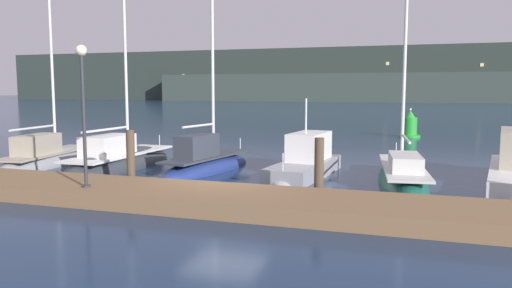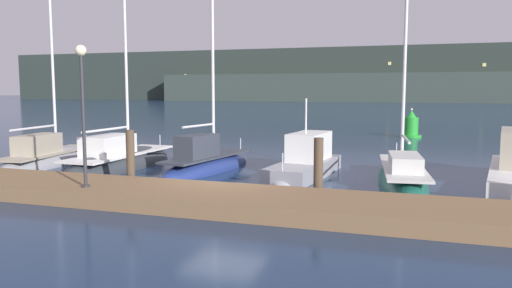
{
  "view_description": "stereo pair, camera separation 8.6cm",
  "coord_description": "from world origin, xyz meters",
  "px_view_note": "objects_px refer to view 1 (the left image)",
  "views": [
    {
      "loc": [
        5.95,
        -14.86,
        3.31
      ],
      "look_at": [
        0.0,
        3.29,
        1.2
      ],
      "focal_mm": 35.0,
      "sensor_mm": 36.0,
      "label": 1
    },
    {
      "loc": [
        6.03,
        -14.83,
        3.31
      ],
      "look_at": [
        0.0,
        3.29,
        1.2
      ],
      "focal_mm": 35.0,
      "sensor_mm": 36.0,
      "label": 2
    }
  ],
  "objects_px": {
    "sailboat_berth_3": "(206,167)",
    "dock_lamppost": "(83,93)",
    "sailboat_berth_2": "(120,165)",
    "sailboat_berth_1": "(48,162)",
    "sailboat_berth_5": "(402,181)",
    "channel_buoy": "(410,126)",
    "motorboat_berth_4": "(305,169)"
  },
  "relations": [
    {
      "from": "sailboat_berth_3",
      "to": "dock_lamppost",
      "type": "relative_size",
      "value": 2.03
    },
    {
      "from": "sailboat_berth_2",
      "to": "sailboat_berth_1",
      "type": "bearing_deg",
      "value": -175.48
    },
    {
      "from": "sailboat_berth_1",
      "to": "dock_lamppost",
      "type": "xyz_separation_m",
      "value": [
        6.17,
        -5.55,
        3.05
      ]
    },
    {
      "from": "sailboat_berth_5",
      "to": "dock_lamppost",
      "type": "relative_size",
      "value": 2.79
    },
    {
      "from": "sailboat_berth_3",
      "to": "sailboat_berth_5",
      "type": "relative_size",
      "value": 0.73
    },
    {
      "from": "sailboat_berth_2",
      "to": "channel_buoy",
      "type": "xyz_separation_m",
      "value": [
        11.33,
        17.87,
        0.62
      ]
    },
    {
      "from": "sailboat_berth_1",
      "to": "motorboat_berth_4",
      "type": "xyz_separation_m",
      "value": [
        11.29,
        0.89,
        0.12
      ]
    },
    {
      "from": "sailboat_berth_1",
      "to": "channel_buoy",
      "type": "height_order",
      "value": "sailboat_berth_1"
    },
    {
      "from": "motorboat_berth_4",
      "to": "dock_lamppost",
      "type": "distance_m",
      "value": 8.73
    },
    {
      "from": "sailboat_berth_1",
      "to": "sailboat_berth_5",
      "type": "xyz_separation_m",
      "value": [
        14.9,
        0.28,
        -0.02
      ]
    },
    {
      "from": "sailboat_berth_3",
      "to": "dock_lamppost",
      "type": "xyz_separation_m",
      "value": [
        -1.1,
        -6.18,
        3.01
      ]
    },
    {
      "from": "sailboat_berth_3",
      "to": "sailboat_berth_2",
      "type": "bearing_deg",
      "value": -174.72
    },
    {
      "from": "dock_lamppost",
      "to": "sailboat_berth_5",
      "type": "bearing_deg",
      "value": 33.78
    },
    {
      "from": "sailboat_berth_3",
      "to": "channel_buoy",
      "type": "distance_m",
      "value": 19.07
    },
    {
      "from": "sailboat_berth_2",
      "to": "sailboat_berth_3",
      "type": "distance_m",
      "value": 3.82
    },
    {
      "from": "motorboat_berth_4",
      "to": "dock_lamppost",
      "type": "height_order",
      "value": "dock_lamppost"
    },
    {
      "from": "sailboat_berth_1",
      "to": "sailboat_berth_3",
      "type": "bearing_deg",
      "value": 4.91
    },
    {
      "from": "sailboat_berth_2",
      "to": "sailboat_berth_5",
      "type": "bearing_deg",
      "value": 0.05
    },
    {
      "from": "sailboat_berth_5",
      "to": "dock_lamppost",
      "type": "distance_m",
      "value": 10.94
    },
    {
      "from": "motorboat_berth_4",
      "to": "channel_buoy",
      "type": "xyz_separation_m",
      "value": [
        3.5,
        17.25,
        0.48
      ]
    },
    {
      "from": "motorboat_berth_4",
      "to": "sailboat_berth_5",
      "type": "xyz_separation_m",
      "value": [
        3.61,
        -0.6,
        -0.14
      ]
    },
    {
      "from": "sailboat_berth_2",
      "to": "sailboat_berth_3",
      "type": "xyz_separation_m",
      "value": [
        3.8,
        0.35,
        0.06
      ]
    },
    {
      "from": "channel_buoy",
      "to": "sailboat_berth_3",
      "type": "bearing_deg",
      "value": -113.25
    },
    {
      "from": "channel_buoy",
      "to": "dock_lamppost",
      "type": "height_order",
      "value": "dock_lamppost"
    },
    {
      "from": "sailboat_berth_5",
      "to": "channel_buoy",
      "type": "bearing_deg",
      "value": 90.34
    },
    {
      "from": "sailboat_berth_3",
      "to": "dock_lamppost",
      "type": "bearing_deg",
      "value": -100.05
    },
    {
      "from": "channel_buoy",
      "to": "motorboat_berth_4",
      "type": "bearing_deg",
      "value": -101.47
    },
    {
      "from": "sailboat_berth_1",
      "to": "motorboat_berth_4",
      "type": "distance_m",
      "value": 11.33
    },
    {
      "from": "channel_buoy",
      "to": "dock_lamppost",
      "type": "bearing_deg",
      "value": -109.99
    },
    {
      "from": "sailboat_berth_2",
      "to": "dock_lamppost",
      "type": "distance_m",
      "value": 7.12
    },
    {
      "from": "sailboat_berth_5",
      "to": "dock_lamppost",
      "type": "xyz_separation_m",
      "value": [
        -8.73,
        -5.84,
        3.07
      ]
    },
    {
      "from": "sailboat_berth_3",
      "to": "sailboat_berth_5",
      "type": "distance_m",
      "value": 7.64
    }
  ]
}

